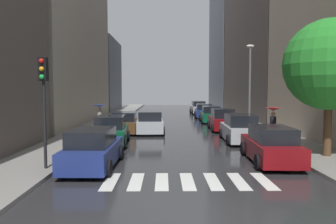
% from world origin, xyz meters
% --- Properties ---
extents(ground_plane, '(28.00, 72.00, 0.04)m').
position_xyz_m(ground_plane, '(0.00, 24.00, -0.02)').
color(ground_plane, '#28282A').
extents(sidewalk_left, '(3.00, 72.00, 0.15)m').
position_xyz_m(sidewalk_left, '(-6.50, 24.00, 0.07)').
color(sidewalk_left, gray).
rests_on(sidewalk_left, ground).
extents(sidewalk_right, '(3.00, 72.00, 0.15)m').
position_xyz_m(sidewalk_right, '(6.50, 24.00, 0.07)').
color(sidewalk_right, gray).
rests_on(sidewalk_right, ground).
extents(crosswalk_stripes, '(5.85, 2.20, 0.01)m').
position_xyz_m(crosswalk_stripes, '(0.00, 3.17, 0.01)').
color(crosswalk_stripes, silver).
rests_on(crosswalk_stripes, ground).
extents(building_left_mid, '(6.00, 21.07, 17.69)m').
position_xyz_m(building_left_mid, '(-11.00, 23.80, 8.85)').
color(building_left_mid, '#9E9384').
rests_on(building_left_mid, ground).
extents(building_left_far, '(6.00, 12.23, 10.59)m').
position_xyz_m(building_left_far, '(-11.00, 41.50, 5.29)').
color(building_left_far, slate).
rests_on(building_left_far, ground).
extents(building_right_mid, '(6.00, 20.12, 22.60)m').
position_xyz_m(building_right_mid, '(11.00, 30.03, 11.30)').
color(building_right_mid, '#564C47').
rests_on(building_right_mid, ground).
extents(building_right_far, '(6.00, 15.69, 25.65)m').
position_xyz_m(building_right_far, '(11.00, 48.69, 12.83)').
color(building_right_far, slate).
rests_on(building_right_far, ground).
extents(parked_car_left_nearest, '(2.07, 4.57, 1.63)m').
position_xyz_m(parked_car_left_nearest, '(-3.74, 5.22, 0.76)').
color(parked_car_left_nearest, navy).
rests_on(parked_car_left_nearest, ground).
extents(parked_car_left_second, '(2.15, 4.39, 1.70)m').
position_xyz_m(parked_car_left_second, '(-3.90, 10.78, 0.79)').
color(parked_car_left_second, '#0C4C2D').
rests_on(parked_car_left_second, ground).
extents(parked_car_left_third, '(2.17, 4.37, 1.57)m').
position_xyz_m(parked_car_left_third, '(-3.75, 16.06, 0.74)').
color(parked_car_left_third, brown).
rests_on(parked_car_left_third, ground).
extents(parked_car_right_nearest, '(2.15, 4.59, 1.61)m').
position_xyz_m(parked_car_right_nearest, '(3.89, 6.12, 0.76)').
color(parked_car_right_nearest, maroon).
rests_on(parked_car_right_nearest, ground).
extents(parked_car_right_second, '(2.13, 4.44, 1.71)m').
position_xyz_m(parked_car_right_second, '(3.82, 11.78, 0.80)').
color(parked_car_right_second, '#B2B7BF').
rests_on(parked_car_right_second, ground).
extents(parked_car_right_third, '(2.05, 4.07, 1.73)m').
position_xyz_m(parked_car_right_third, '(3.73, 17.34, 0.80)').
color(parked_car_right_third, maroon).
rests_on(parked_car_right_third, ground).
extents(parked_car_right_fourth, '(2.19, 4.27, 1.61)m').
position_xyz_m(parked_car_right_fourth, '(3.74, 23.67, 0.76)').
color(parked_car_right_fourth, '#0C4C2D').
rests_on(parked_car_right_fourth, ground).
extents(parked_car_right_fifth, '(2.27, 4.23, 1.58)m').
position_xyz_m(parked_car_right_fifth, '(3.74, 29.21, 0.74)').
color(parked_car_right_fifth, navy).
rests_on(parked_car_right_fifth, ground).
extents(parked_car_right_sixth, '(2.05, 4.26, 1.68)m').
position_xyz_m(parked_car_right_sixth, '(3.74, 35.32, 0.78)').
color(parked_car_right_sixth, '#B2B7BF').
rests_on(parked_car_right_sixth, ground).
extents(car_midroad, '(2.19, 4.50, 1.63)m').
position_xyz_m(car_midroad, '(-1.85, 16.04, 0.76)').
color(car_midroad, '#B2B7BF').
rests_on(car_midroad, ground).
extents(pedestrian_foreground, '(1.11, 1.11, 1.87)m').
position_xyz_m(pedestrian_foreground, '(-5.86, 17.50, 1.56)').
color(pedestrian_foreground, gray).
rests_on(pedestrian_foreground, sidewalk_left).
extents(pedestrian_near_tree, '(0.94, 0.94, 2.03)m').
position_xyz_m(pedestrian_near_tree, '(5.54, 10.82, 1.59)').
color(pedestrian_near_tree, black).
rests_on(pedestrian_near_tree, sidewalk_right).
extents(street_tree_right, '(4.18, 4.18, 6.30)m').
position_xyz_m(street_tree_right, '(6.75, 6.85, 4.35)').
color(street_tree_right, '#513823').
rests_on(street_tree_right, sidewalk_right).
extents(traffic_light_left_corner, '(0.30, 0.42, 4.30)m').
position_xyz_m(traffic_light_left_corner, '(-5.45, 4.52, 3.29)').
color(traffic_light_left_corner, black).
rests_on(traffic_light_left_corner, sidewalk_left).
extents(lamp_post_right, '(0.60, 0.28, 6.38)m').
position_xyz_m(lamp_post_right, '(5.55, 16.21, 3.86)').
color(lamp_post_right, '#595B60').
rests_on(lamp_post_right, sidewalk_right).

